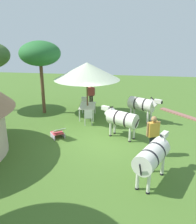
% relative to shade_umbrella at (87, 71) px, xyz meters
% --- Properties ---
extents(ground_plane, '(36.00, 36.00, 0.00)m').
position_rel_shade_umbrella_xyz_m(ground_plane, '(-2.91, -1.40, -2.77)').
color(ground_plane, '#496E29').
extents(shade_umbrella, '(3.77, 3.77, 3.26)m').
position_rel_shade_umbrella_xyz_m(shade_umbrella, '(0.00, 0.00, 0.00)').
color(shade_umbrella, brown).
rests_on(shade_umbrella, ground_plane).
extents(patio_dining_table, '(1.61, 1.04, 0.74)m').
position_rel_shade_umbrella_xyz_m(patio_dining_table, '(-0.00, 0.00, -2.11)').
color(patio_dining_table, silver).
rests_on(patio_dining_table, ground_plane).
extents(patio_chair_near_hut, '(0.54, 0.55, 0.90)m').
position_rel_shade_umbrella_xyz_m(patio_chair_near_hut, '(1.24, 0.41, -2.25)').
color(patio_chair_near_hut, white).
rests_on(patio_chair_near_hut, ground_plane).
extents(patio_chair_west_end, '(0.51, 0.52, 0.90)m').
position_rel_shade_umbrella_xyz_m(patio_chair_west_end, '(-1.27, -0.28, -2.25)').
color(patio_chair_west_end, silver).
rests_on(patio_chair_west_end, ground_plane).
extents(guest_beside_umbrella, '(0.30, 0.55, 1.58)m').
position_rel_shade_umbrella_xyz_m(guest_beside_umbrella, '(2.10, 0.15, -1.82)').
color(guest_beside_umbrella, black).
rests_on(guest_beside_umbrella, ground_plane).
extents(standing_watcher, '(0.40, 0.55, 1.71)m').
position_rel_shade_umbrella_xyz_m(standing_watcher, '(-4.16, -3.49, -1.75)').
color(standing_watcher, black).
rests_on(standing_watcher, ground_plane).
extents(striped_lounge_chair, '(0.96, 0.91, 0.61)m').
position_rel_shade_umbrella_xyz_m(striped_lounge_chair, '(-3.10, 0.87, -2.52)').
color(striped_lounge_chair, '#D0434D').
rests_on(striped_lounge_chair, ground_plane).
extents(zebra_nearest_camera, '(1.34, 1.90, 1.50)m').
position_rel_shade_umbrella_xyz_m(zebra_nearest_camera, '(-0.11, -3.18, -1.80)').
color(zebra_nearest_camera, silver).
rests_on(zebra_nearest_camera, ground_plane).
extents(zebra_by_umbrella, '(1.30, 1.90, 1.48)m').
position_rel_shade_umbrella_xyz_m(zebra_by_umbrella, '(-2.59, -2.14, -1.82)').
color(zebra_by_umbrella, silver).
rests_on(zebra_by_umbrella, ground_plane).
extents(zebra_toward_hut, '(2.13, 1.34, 1.51)m').
position_rel_shade_umbrella_xyz_m(zebra_toward_hut, '(-6.02, -3.34, -1.79)').
color(zebra_toward_hut, silver).
rests_on(zebra_toward_hut, ground_plane).
extents(acacia_tree_right_background, '(2.43, 2.43, 4.41)m').
position_rel_shade_umbrella_xyz_m(acacia_tree_right_background, '(0.42, 2.88, 0.88)').
color(acacia_tree_right_background, brown).
rests_on(acacia_tree_right_background, ground_plane).
extents(brick_patio_kerb, '(2.31, 2.15, 0.08)m').
position_rel_shade_umbrella_xyz_m(brick_patio_kerb, '(1.25, -5.55, -2.73)').
color(brick_patio_kerb, '#945E53').
rests_on(brick_patio_kerb, ground_plane).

